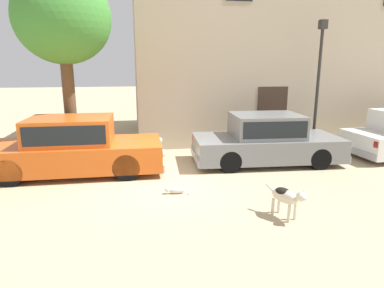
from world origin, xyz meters
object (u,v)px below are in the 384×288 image
(stray_cat, at_px, (176,190))
(street_lamp, at_px, (319,70))
(parked_sedan_second, at_px, (266,139))
(stray_dog_spotted, at_px, (286,196))
(parked_sedan_nearest, at_px, (73,146))
(acacia_tree_left, at_px, (63,20))

(stray_cat, relative_size, street_lamp, 0.15)
(parked_sedan_second, bearing_deg, stray_dog_spotted, -102.92)
(stray_cat, bearing_deg, parked_sedan_second, -143.77)
(parked_sedan_nearest, height_order, stray_dog_spotted, parked_sedan_nearest)
(parked_sedan_nearest, relative_size, parked_sedan_second, 1.06)
(street_lamp, bearing_deg, parked_sedan_second, -152.04)
(stray_cat, height_order, acacia_tree_left, acacia_tree_left)
(street_lamp, height_order, acacia_tree_left, acacia_tree_left)
(parked_sedan_nearest, xyz_separation_m, stray_dog_spotted, (4.35, -3.52, -0.30))
(street_lamp, relative_size, acacia_tree_left, 0.79)
(stray_dog_spotted, distance_m, acacia_tree_left, 7.48)
(street_lamp, bearing_deg, stray_cat, -148.48)
(parked_sedan_second, bearing_deg, parked_sedan_nearest, -176.04)
(stray_dog_spotted, height_order, street_lamp, street_lamp)
(stray_cat, distance_m, street_lamp, 6.55)
(stray_dog_spotted, relative_size, acacia_tree_left, 0.17)
(acacia_tree_left, bearing_deg, parked_sedan_nearest, -79.84)
(stray_cat, distance_m, acacia_tree_left, 5.72)
(parked_sedan_nearest, distance_m, street_lamp, 7.93)
(street_lamp, bearing_deg, parked_sedan_nearest, -171.07)
(parked_sedan_second, xyz_separation_m, stray_dog_spotted, (-1.06, -3.55, -0.28))
(stray_dog_spotted, distance_m, stray_cat, 2.48)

